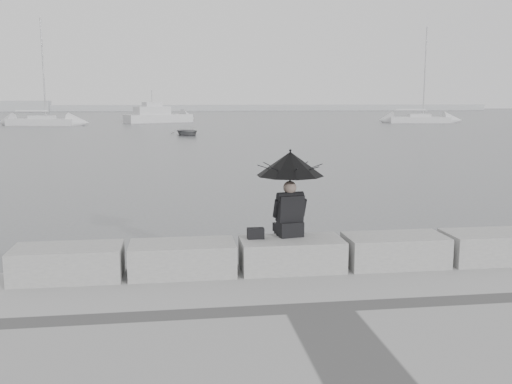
{
  "coord_description": "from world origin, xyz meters",
  "views": [
    {
      "loc": [
        -1.77,
        -8.96,
        3.16
      ],
      "look_at": [
        -0.08,
        3.0,
        1.19
      ],
      "focal_mm": 40.0,
      "sensor_mm": 36.0,
      "label": 1
    }
  ],
  "objects": [
    {
      "name": "ground",
      "position": [
        0.0,
        0.0,
        0.0
      ],
      "size": [
        360.0,
        360.0,
        0.0
      ],
      "primitive_type": "plane",
      "color": "#4C4F52",
      "rests_on": "ground"
    },
    {
      "name": "stone_block_far_left",
      "position": [
        -3.4,
        -0.45,
        0.75
      ],
      "size": [
        1.6,
        0.8,
        0.5
      ],
      "primitive_type": "cube",
      "color": "gray",
      "rests_on": "promenade"
    },
    {
      "name": "stone_block_left",
      "position": [
        -1.7,
        -0.45,
        0.75
      ],
      "size": [
        1.6,
        0.8,
        0.5
      ],
      "primitive_type": "cube",
      "color": "gray",
      "rests_on": "promenade"
    },
    {
      "name": "stone_block_centre",
      "position": [
        0.0,
        -0.45,
        0.75
      ],
      "size": [
        1.6,
        0.8,
        0.5
      ],
      "primitive_type": "cube",
      "color": "gray",
      "rests_on": "promenade"
    },
    {
      "name": "stone_block_right",
      "position": [
        1.7,
        -0.45,
        0.75
      ],
      "size": [
        1.6,
        0.8,
        0.5
      ],
      "primitive_type": "cube",
      "color": "gray",
      "rests_on": "promenade"
    },
    {
      "name": "stone_block_far_right",
      "position": [
        3.4,
        -0.45,
        0.75
      ],
      "size": [
        1.6,
        0.8,
        0.5
      ],
      "primitive_type": "cube",
      "color": "gray",
      "rests_on": "promenade"
    },
    {
      "name": "seated_person",
      "position": [
        0.01,
        -0.23,
        1.98
      ],
      "size": [
        1.07,
        1.07,
        1.39
      ],
      "rotation": [
        0.0,
        0.0,
        0.17
      ],
      "color": "black",
      "rests_on": "stone_block_centre"
    },
    {
      "name": "bag",
      "position": [
        -0.56,
        -0.34,
        1.08
      ],
      "size": [
        0.26,
        0.15,
        0.17
      ],
      "primitive_type": "cube",
      "color": "black",
      "rests_on": "stone_block_centre"
    },
    {
      "name": "distant_landmass",
      "position": [
        -8.14,
        154.51,
        0.9
      ],
      "size": [
        180.0,
        8.0,
        2.8
      ],
      "color": "#A0A3A6",
      "rests_on": "ground"
    },
    {
      "name": "sailboat_left",
      "position": [
        -17.92,
        64.34,
        0.52
      ],
      "size": [
        8.62,
        4.19,
        12.9
      ],
      "rotation": [
        0.0,
        0.0,
        -0.23
      ],
      "color": "#B8B8BA",
      "rests_on": "ground"
    },
    {
      "name": "sailboat_right",
      "position": [
        31.34,
        65.67,
        0.52
      ],
      "size": [
        8.41,
        3.68,
        12.9
      ],
      "rotation": [
        0.0,
        0.0,
        -0.16
      ],
      "color": "#B8B8BA",
      "rests_on": "ground"
    },
    {
      "name": "motor_cruiser",
      "position": [
        -4.02,
        71.47,
        0.89
      ],
      "size": [
        9.57,
        6.8,
        4.5
      ],
      "rotation": [
        0.0,
        0.0,
        0.48
      ],
      "color": "#B8B8BA",
      "rests_on": "ground"
    },
    {
      "name": "dinghy",
      "position": [
        -0.7,
        42.2,
        0.3
      ],
      "size": [
        3.87,
        2.55,
        0.6
      ],
      "primitive_type": "imported",
      "rotation": [
        0.0,
        0.0,
        0.32
      ],
      "color": "gray",
      "rests_on": "ground"
    }
  ]
}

